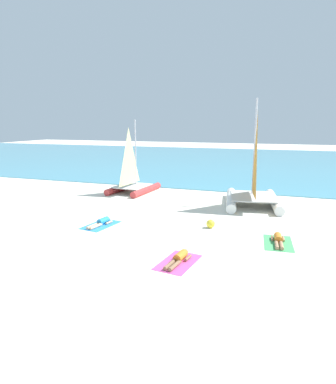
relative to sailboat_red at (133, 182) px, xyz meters
name	(u,v)px	position (x,y,z in m)	size (l,w,h in m)	color
ground_plane	(191,197)	(4.20, -0.10, -0.74)	(120.00, 120.00, 0.00)	silver
ocean_water	(237,161)	(4.20, 22.14, -0.71)	(120.00, 40.00, 0.05)	#4C9EB7
sailboat_red	(133,182)	(0.00, 0.00, 0.00)	(2.71, 3.98, 4.96)	#CC3838
sailboat_white	(253,190)	(8.25, -1.17, 0.17)	(3.69, 5.11, 6.14)	white
towel_left	(101,225)	(1.84, -7.50, -0.73)	(1.10, 1.90, 0.01)	#338CD8
sunbather_left	(102,222)	(1.85, -7.43, -0.61)	(0.64, 1.57, 0.30)	#268CCC
towel_middle	(178,262)	(6.60, -10.39, -0.73)	(1.10, 1.90, 0.01)	#D84C99
sunbather_middle	(179,258)	(6.61, -10.32, -0.61)	(0.61, 1.57, 0.30)	orange
towel_right	(278,243)	(9.84, -7.25, -0.73)	(1.10, 1.90, 0.01)	#4CB266
sunbather_right	(278,239)	(9.83, -7.18, -0.61)	(0.58, 1.57, 0.30)	orange
beach_ball	(211,224)	(6.84, -6.18, -0.54)	(0.39, 0.39, 0.39)	yellow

